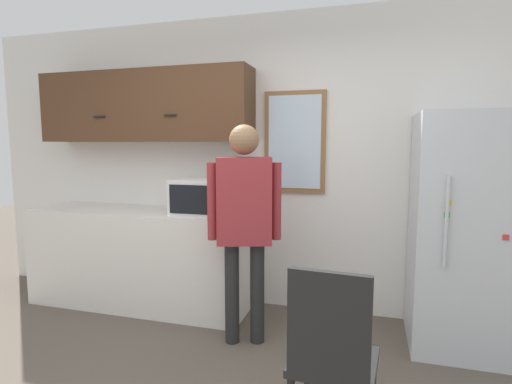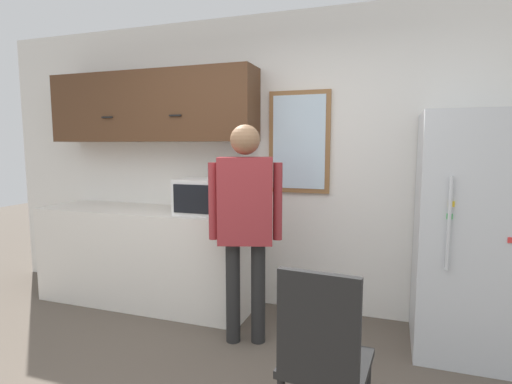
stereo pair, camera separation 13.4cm
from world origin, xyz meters
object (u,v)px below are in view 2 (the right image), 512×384
at_px(microwave, 207,197).
at_px(chair, 323,354).
at_px(person, 245,213).
at_px(refrigerator, 474,235).

xyz_separation_m(microwave, chair, (1.26, -1.35, -0.55)).
relative_size(microwave, person, 0.30).
height_order(person, refrigerator, refrigerator).
height_order(person, chair, person).
bearing_deg(microwave, refrigerator, 0.29).
bearing_deg(microwave, person, -37.77).
height_order(refrigerator, chair, refrigerator).
distance_m(person, refrigerator, 1.67).
height_order(microwave, refrigerator, refrigerator).
relative_size(microwave, refrigerator, 0.29).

